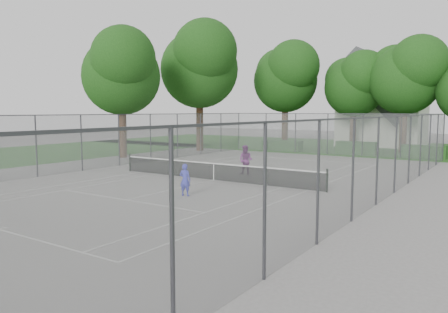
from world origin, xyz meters
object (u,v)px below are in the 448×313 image
Objects in this scene: tennis_net at (214,171)px; girl_player at (185,180)px; woman_player at (246,160)px; house at (383,107)px.

tennis_net is 9.03× the size of girl_player.
woman_player reaches higher than girl_player.
woman_player is at bearing 79.85° from tennis_net.
woman_player is at bearing -92.26° from house.
house is 5.89× the size of woman_player.
house is at bearing 83.37° from woman_player.
tennis_net is at bearing -83.00° from girl_player.
house is at bearing 87.02° from tennis_net.
girl_player is (1.46, -4.26, 0.20)m from tennis_net.
house is (1.51, 29.04, 3.62)m from tennis_net.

